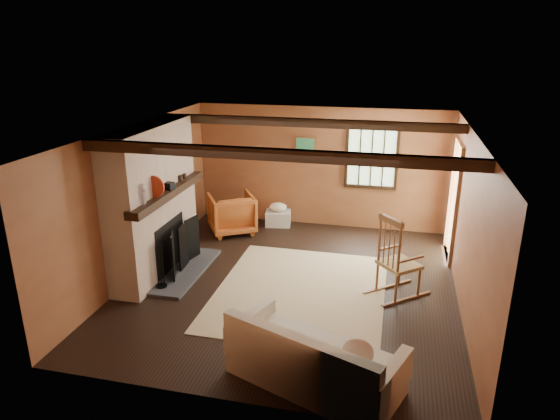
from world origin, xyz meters
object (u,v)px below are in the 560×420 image
(laundry_basket, at_px, (278,218))
(rocking_chair, at_px, (397,262))
(sofa, at_px, (313,364))
(armchair, at_px, (232,213))
(fireplace, at_px, (154,207))

(laundry_basket, bearing_deg, rocking_chair, -45.80)
(sofa, relative_size, laundry_basket, 4.17)
(laundry_basket, relative_size, armchair, 0.58)
(rocking_chair, relative_size, laundry_basket, 2.53)
(rocking_chair, height_order, laundry_basket, rocking_chair)
(sofa, xyz_separation_m, laundry_basket, (-1.54, 4.77, -0.13))
(laundry_basket, xyz_separation_m, armchair, (-0.80, -0.58, 0.24))
(sofa, bearing_deg, laundry_basket, 129.27)
(rocking_chair, bearing_deg, laundry_basket, 3.09)
(armchair, bearing_deg, sofa, 87.89)
(fireplace, xyz_separation_m, sofa, (2.97, -2.29, -0.83))
(armchair, bearing_deg, laundry_basket, -175.11)
(armchair, bearing_deg, rocking_chair, 118.30)
(rocking_chair, bearing_deg, armchair, 18.45)
(rocking_chair, xyz_separation_m, armchair, (-3.18, 1.87, -0.14))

